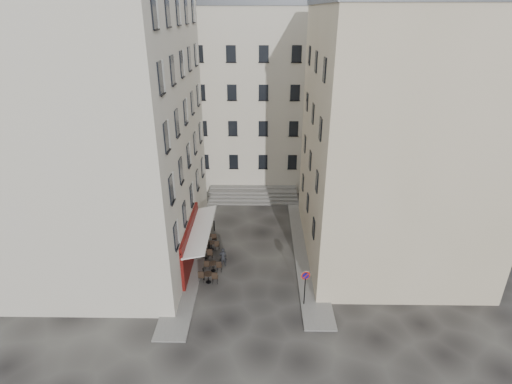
{
  "coord_description": "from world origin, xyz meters",
  "views": [
    {
      "loc": [
        0.86,
        -24.4,
        17.65
      ],
      "look_at": [
        0.44,
        4.0,
        4.67
      ],
      "focal_mm": 28.0,
      "sensor_mm": 36.0,
      "label": 1
    }
  ],
  "objects_px": {
    "no_parking_sign": "(305,282)",
    "bistro_table_b": "(213,266)",
    "pedestrian": "(223,257)",
    "bistro_table_a": "(208,277)"
  },
  "relations": [
    {
      "from": "no_parking_sign",
      "to": "pedestrian",
      "type": "xyz_separation_m",
      "value": [
        -5.69,
        4.34,
        -1.1
      ]
    },
    {
      "from": "bistro_table_a",
      "to": "bistro_table_b",
      "type": "relative_size",
      "value": 1.06
    },
    {
      "from": "bistro_table_a",
      "to": "pedestrian",
      "type": "relative_size",
      "value": 0.88
    },
    {
      "from": "no_parking_sign",
      "to": "bistro_table_a",
      "type": "height_order",
      "value": "no_parking_sign"
    },
    {
      "from": "no_parking_sign",
      "to": "bistro_table_b",
      "type": "relative_size",
      "value": 2.04
    },
    {
      "from": "pedestrian",
      "to": "no_parking_sign",
      "type": "bearing_deg",
      "value": 128.17
    },
    {
      "from": "bistro_table_b",
      "to": "pedestrian",
      "type": "relative_size",
      "value": 0.84
    },
    {
      "from": "bistro_table_a",
      "to": "bistro_table_b",
      "type": "xyz_separation_m",
      "value": [
        0.18,
        1.38,
        -0.03
      ]
    },
    {
      "from": "pedestrian",
      "to": "bistro_table_a",
      "type": "bearing_deg",
      "value": 52.69
    },
    {
      "from": "no_parking_sign",
      "to": "bistro_table_b",
      "type": "height_order",
      "value": "no_parking_sign"
    }
  ]
}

